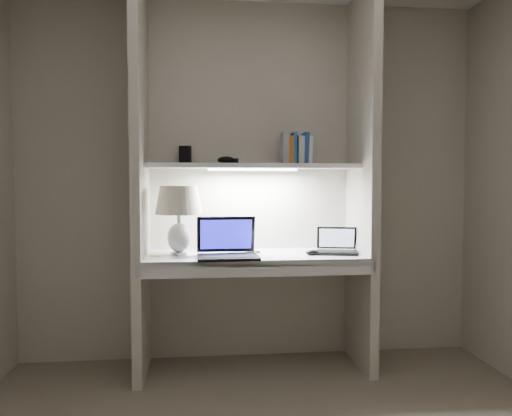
{
  "coord_description": "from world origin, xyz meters",
  "views": [
    {
      "loc": [
        -0.34,
        -2.02,
        1.24
      ],
      "look_at": [
        -0.01,
        1.05,
        1.08
      ],
      "focal_mm": 35.0,
      "sensor_mm": 36.0,
      "label": 1
    }
  ],
  "objects": [
    {
      "name": "book_row",
      "position": [
        0.31,
        1.39,
        1.47
      ],
      "size": [
        0.21,
        0.14,
        0.22
      ],
      "color": "white",
      "rests_on": "shelf"
    },
    {
      "name": "sticky_note",
      "position": [
        -0.64,
        1.21,
        0.77
      ],
      "size": [
        0.07,
        0.07,
        0.0
      ],
      "primitive_type": "cube",
      "rotation": [
        0.0,
        0.0,
        -0.09
      ],
      "color": "#F0FB34",
      "rests_on": "desk"
    },
    {
      "name": "shelf",
      "position": [
        0.0,
        1.32,
        1.35
      ],
      "size": [
        1.4,
        0.36,
        0.03
      ],
      "primitive_type": "cube",
      "color": "silver",
      "rests_on": "back_wall"
    },
    {
      "name": "shelf_gadget",
      "position": [
        -0.18,
        1.36,
        1.39
      ],
      "size": [
        0.13,
        0.1,
        0.05
      ],
      "primitive_type": "ellipsoid",
      "rotation": [
        0.0,
        0.0,
        -0.09
      ],
      "color": "black",
      "rests_on": "shelf"
    },
    {
      "name": "alcove_panel_left",
      "position": [
        -0.73,
        1.23,
        1.25
      ],
      "size": [
        0.06,
        0.55,
        2.5
      ],
      "primitive_type": "cube",
      "color": "beige",
      "rests_on": "floor"
    },
    {
      "name": "cable_coil",
      "position": [
        0.0,
        1.28,
        0.78
      ],
      "size": [
        0.1,
        0.1,
        0.01
      ],
      "primitive_type": "torus",
      "rotation": [
        0.0,
        0.0,
        -0.11
      ],
      "color": "black",
      "rests_on": "desk"
    },
    {
      "name": "speaker",
      "position": [
        -0.09,
        1.36,
        0.85
      ],
      "size": [
        0.13,
        0.11,
        0.15
      ],
      "primitive_type": "cube",
      "rotation": [
        0.0,
        0.0,
        0.4
      ],
      "color": "silver",
      "rests_on": "desk"
    },
    {
      "name": "desk_apron",
      "position": [
        0.0,
        0.96,
        0.72
      ],
      "size": [
        1.46,
        0.03,
        0.1
      ],
      "primitive_type": "cube",
      "color": "silver",
      "rests_on": "desk"
    },
    {
      "name": "table_lamp",
      "position": [
        -0.49,
        1.24,
        1.07
      ],
      "size": [
        0.31,
        0.31,
        0.45
      ],
      "color": "white",
      "rests_on": "desk"
    },
    {
      "name": "back_wall",
      "position": [
        0.0,
        1.5,
        1.25
      ],
      "size": [
        3.2,
        0.01,
        2.5
      ],
      "primitive_type": "cube",
      "color": "beige",
      "rests_on": "floor"
    },
    {
      "name": "desk",
      "position": [
        0.0,
        1.23,
        0.75
      ],
      "size": [
        1.4,
        0.55,
        0.04
      ],
      "primitive_type": "cube",
      "color": "white",
      "rests_on": "alcove_panel_left"
    },
    {
      "name": "laptop_main",
      "position": [
        -0.18,
        1.11,
        0.83
      ],
      "size": [
        0.39,
        0.34,
        0.25
      ],
      "rotation": [
        0.0,
        0.0,
        0.03
      ],
      "color": "black",
      "rests_on": "desk"
    },
    {
      "name": "alcove_panel_right",
      "position": [
        0.73,
        1.23,
        1.25
      ],
      "size": [
        0.06,
        0.55,
        2.5
      ],
      "primitive_type": "cube",
      "color": "beige",
      "rests_on": "floor"
    },
    {
      "name": "shelf_box",
      "position": [
        -0.45,
        1.43,
        1.43
      ],
      "size": [
        0.08,
        0.07,
        0.12
      ],
      "primitive_type": "cube",
      "rotation": [
        0.0,
        0.0,
        -0.32
      ],
      "color": "black",
      "rests_on": "shelf"
    },
    {
      "name": "mouse",
      "position": [
        0.37,
        1.13,
        0.79
      ],
      "size": [
        0.1,
        0.07,
        0.04
      ],
      "primitive_type": "ellipsoid",
      "rotation": [
        0.0,
        0.0,
        0.08
      ],
      "color": "black",
      "rests_on": "desk"
    },
    {
      "name": "laptop_netbook",
      "position": [
        0.56,
        1.21,
        0.81
      ],
      "size": [
        0.31,
        0.28,
        0.17
      ],
      "rotation": [
        0.0,
        0.0,
        -0.22
      ],
      "color": "black",
      "rests_on": "desk"
    },
    {
      "name": "strip_light",
      "position": [
        0.0,
        1.32,
        1.33
      ],
      "size": [
        0.6,
        0.04,
        0.02
      ],
      "primitive_type": "cube",
      "color": "white",
      "rests_on": "shelf"
    }
  ]
}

